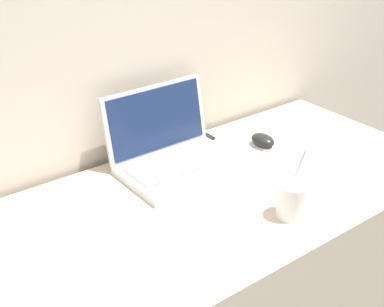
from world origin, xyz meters
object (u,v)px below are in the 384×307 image
(laptop, at_px, (173,151))
(drink_cup, at_px, (293,199))
(computer_mouse, at_px, (263,141))
(usb_stick, at_px, (207,136))
(external_keyboard, at_px, (38,224))

(laptop, bearing_deg, drink_cup, -77.50)
(computer_mouse, relative_size, usb_stick, 1.47)
(laptop, distance_m, usb_stick, 0.22)
(external_keyboard, relative_size, usb_stick, 6.34)
(laptop, xyz_separation_m, usb_stick, (0.20, 0.09, -0.04))
(external_keyboard, bearing_deg, drink_cup, -32.57)
(laptop, relative_size, external_keyboard, 0.89)
(computer_mouse, height_order, external_keyboard, computer_mouse)
(external_keyboard, xyz_separation_m, usb_stick, (0.63, 0.14, -0.01))
(drink_cup, height_order, computer_mouse, drink_cup)
(computer_mouse, xyz_separation_m, external_keyboard, (-0.73, 0.01, -0.01))
(drink_cup, distance_m, computer_mouse, 0.39)
(usb_stick, bearing_deg, external_keyboard, -167.19)
(usb_stick, bearing_deg, laptop, -155.60)
(laptop, height_order, drink_cup, laptop)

